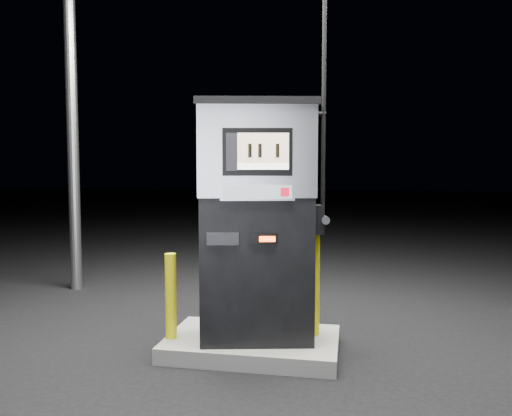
# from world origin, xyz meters

# --- Properties ---
(ground) EXTENTS (80.00, 80.00, 0.00)m
(ground) POSITION_xyz_m (0.00, 0.00, 0.00)
(ground) COLOR black
(ground) RESTS_ON ground
(pump_island) EXTENTS (1.60, 1.00, 0.15)m
(pump_island) POSITION_xyz_m (0.00, 0.00, 0.07)
(pump_island) COLOR slate
(pump_island) RESTS_ON ground
(fuel_dispenser) EXTENTS (1.26, 0.86, 4.53)m
(fuel_dispenser) POSITION_xyz_m (0.05, -0.05, 1.27)
(fuel_dispenser) COLOR black
(fuel_dispenser) RESTS_ON pump_island
(bollard_left) EXTENTS (0.13, 0.13, 0.80)m
(bollard_left) POSITION_xyz_m (-0.74, -0.18, 0.55)
(bollard_left) COLOR yellow
(bollard_left) RESTS_ON pump_island
(bollard_right) EXTENTS (0.17, 0.17, 1.00)m
(bollard_right) POSITION_xyz_m (0.55, 0.17, 0.65)
(bollard_right) COLOR yellow
(bollard_right) RESTS_ON pump_island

